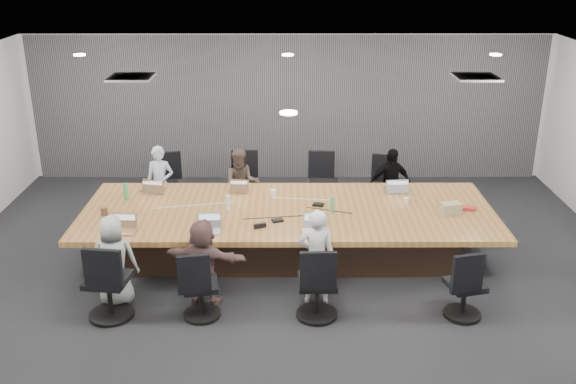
{
  "coord_description": "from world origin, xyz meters",
  "views": [
    {
      "loc": [
        -0.02,
        -8.14,
        4.38
      ],
      "look_at": [
        0.0,
        0.4,
        1.05
      ],
      "focal_mm": 40.0,
      "sensor_mm": 36.0,
      "label": 1
    }
  ],
  "objects_px": {
    "laptop_0": "(153,189)",
    "snack_packet": "(469,208)",
    "chair_2": "(323,188)",
    "chair_3": "(386,191)",
    "bottle_green_right": "(332,204)",
    "person_4": "(114,260)",
    "laptop_5": "(208,232)",
    "bottle_green_left": "(126,191)",
    "chair_7": "(465,290)",
    "person_1": "(242,185)",
    "person_3": "(390,184)",
    "person_0": "(160,184)",
    "conference_table": "(288,230)",
    "chair_6": "(317,288)",
    "laptop_1": "(239,189)",
    "chair_5": "(201,291)",
    "laptop_4": "(123,232)",
    "laptop_6": "(315,232)",
    "chair_1": "(243,188)",
    "person_6": "(316,257)",
    "stapler": "(260,226)",
    "mug_brown": "(104,211)",
    "bottle_clear": "(228,202)",
    "chair_0": "(165,189)",
    "laptop_3": "(396,189)",
    "person_5": "(203,262)",
    "canvas_bag": "(451,208)"
  },
  "relations": [
    {
      "from": "laptop_0",
      "to": "snack_packet",
      "type": "bearing_deg",
      "value": -177.26
    },
    {
      "from": "chair_2",
      "to": "chair_3",
      "type": "distance_m",
      "value": 1.09
    },
    {
      "from": "bottle_green_right",
      "to": "person_4",
      "type": "bearing_deg",
      "value": -156.36
    },
    {
      "from": "laptop_0",
      "to": "laptop_5",
      "type": "relative_size",
      "value": 1.11
    },
    {
      "from": "laptop_5",
      "to": "bottle_green_left",
      "type": "bearing_deg",
      "value": 134.69
    },
    {
      "from": "chair_7",
      "to": "bottle_green_right",
      "type": "distance_m",
      "value": 2.28
    },
    {
      "from": "person_1",
      "to": "person_3",
      "type": "relative_size",
      "value": 0.99
    },
    {
      "from": "person_0",
      "to": "bottle_green_left",
      "type": "relative_size",
      "value": 5.13
    },
    {
      "from": "chair_3",
      "to": "bottle_green_right",
      "type": "height_order",
      "value": "bottle_green_right"
    },
    {
      "from": "conference_table",
      "to": "chair_7",
      "type": "xyz_separation_m",
      "value": [
        2.18,
        -1.7,
        -0.03
      ]
    },
    {
      "from": "person_3",
      "to": "chair_6",
      "type": "bearing_deg",
      "value": -125.73
    },
    {
      "from": "laptop_1",
      "to": "chair_5",
      "type": "bearing_deg",
      "value": 87.7
    },
    {
      "from": "laptop_4",
      "to": "laptop_6",
      "type": "xyz_separation_m",
      "value": [
        2.58,
        0.0,
        0.0
      ]
    },
    {
      "from": "chair_1",
      "to": "laptop_0",
      "type": "bearing_deg",
      "value": 28.71
    },
    {
      "from": "laptop_1",
      "to": "bottle_green_right",
      "type": "bearing_deg",
      "value": 152.26
    },
    {
      "from": "laptop_4",
      "to": "laptop_5",
      "type": "xyz_separation_m",
      "value": [
        1.14,
        0.0,
        0.0
      ]
    },
    {
      "from": "conference_table",
      "to": "laptop_4",
      "type": "xyz_separation_m",
      "value": [
        -2.22,
        -0.8,
        0.35
      ]
    },
    {
      "from": "person_6",
      "to": "person_3",
      "type": "bearing_deg",
      "value": -114.74
    },
    {
      "from": "chair_7",
      "to": "stapler",
      "type": "relative_size",
      "value": 4.29
    },
    {
      "from": "person_0",
      "to": "person_4",
      "type": "height_order",
      "value": "person_0"
    },
    {
      "from": "bottle_green_right",
      "to": "stapler",
      "type": "bearing_deg",
      "value": -151.51
    },
    {
      "from": "bottle_green_left",
      "to": "chair_2",
      "type": "bearing_deg",
      "value": 22.74
    },
    {
      "from": "laptop_5",
      "to": "mug_brown",
      "type": "distance_m",
      "value": 1.66
    },
    {
      "from": "stapler",
      "to": "snack_packet",
      "type": "xyz_separation_m",
      "value": [
        3.03,
        0.64,
        -0.01
      ]
    },
    {
      "from": "chair_3",
      "to": "laptop_1",
      "type": "xyz_separation_m",
      "value": [
        -2.47,
        -0.9,
        0.39
      ]
    },
    {
      "from": "chair_1",
      "to": "person_6",
      "type": "distance_m",
      "value": 3.26
    },
    {
      "from": "person_1",
      "to": "laptop_4",
      "type": "relative_size",
      "value": 3.65
    },
    {
      "from": "chair_5",
      "to": "snack_packet",
      "type": "relative_size",
      "value": 3.88
    },
    {
      "from": "person_6",
      "to": "bottle_clear",
      "type": "relative_size",
      "value": 5.92
    },
    {
      "from": "conference_table",
      "to": "snack_packet",
      "type": "height_order",
      "value": "snack_packet"
    },
    {
      "from": "laptop_4",
      "to": "mug_brown",
      "type": "height_order",
      "value": "mug_brown"
    },
    {
      "from": "bottle_clear",
      "to": "laptop_0",
      "type": "bearing_deg",
      "value": 147.27
    },
    {
      "from": "chair_0",
      "to": "person_0",
      "type": "bearing_deg",
      "value": 77.83
    },
    {
      "from": "chair_2",
      "to": "chair_6",
      "type": "height_order",
      "value": "chair_2"
    },
    {
      "from": "chair_3",
      "to": "snack_packet",
      "type": "bearing_deg",
      "value": 130.44
    },
    {
      "from": "laptop_3",
      "to": "stapler",
      "type": "xyz_separation_m",
      "value": [
        -2.09,
        -1.45,
        0.02
      ]
    },
    {
      "from": "laptop_3",
      "to": "person_4",
      "type": "relative_size",
      "value": 0.29
    },
    {
      "from": "laptop_0",
      "to": "person_6",
      "type": "bearing_deg",
      "value": 151.56
    },
    {
      "from": "chair_2",
      "to": "person_1",
      "type": "xyz_separation_m",
      "value": [
        -1.38,
        -0.35,
        0.2
      ]
    },
    {
      "from": "chair_6",
      "to": "person_1",
      "type": "distance_m",
      "value": 3.26
    },
    {
      "from": "chair_2",
      "to": "person_5",
      "type": "xyz_separation_m",
      "value": [
        -1.7,
        -3.05,
        0.16
      ]
    },
    {
      "from": "person_6",
      "to": "bottle_green_left",
      "type": "distance_m",
      "value": 3.33
    },
    {
      "from": "chair_7",
      "to": "laptop_1",
      "type": "relative_size",
      "value": 2.51
    },
    {
      "from": "canvas_bag",
      "to": "chair_0",
      "type": "bearing_deg",
      "value": 157.56
    },
    {
      "from": "laptop_5",
      "to": "bottle_green_left",
      "type": "relative_size",
      "value": 1.3
    },
    {
      "from": "conference_table",
      "to": "person_5",
      "type": "distance_m",
      "value": 1.74
    },
    {
      "from": "chair_0",
      "to": "person_1",
      "type": "height_order",
      "value": "person_1"
    },
    {
      "from": "chair_2",
      "to": "laptop_3",
      "type": "bearing_deg",
      "value": 147.25
    },
    {
      "from": "laptop_0",
      "to": "laptop_6",
      "type": "height_order",
      "value": "same"
    },
    {
      "from": "person_4",
      "to": "laptop_6",
      "type": "bearing_deg",
      "value": -172.18
    }
  ]
}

